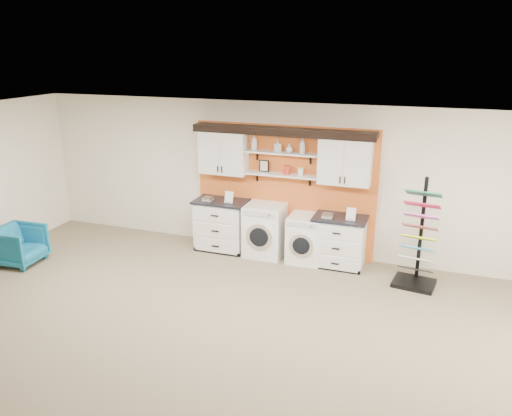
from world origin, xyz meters
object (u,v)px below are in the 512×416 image
at_px(dryer, 306,238).
at_px(armchair, 19,245).
at_px(base_cabinet_right, 339,241).
at_px(sample_rack, 417,253).
at_px(base_cabinet_left, 222,225).
at_px(washer, 265,230).

xyz_separation_m(dryer, armchair, (-4.81, -1.84, -0.08)).
height_order(base_cabinet_right, armchair, base_cabinet_right).
bearing_deg(sample_rack, base_cabinet_left, -177.49).
distance_m(base_cabinet_left, washer, 0.88).
height_order(sample_rack, armchair, sample_rack).
distance_m(washer, sample_rack, 2.73).
bearing_deg(sample_rack, armchair, -159.45).
bearing_deg(base_cabinet_right, base_cabinet_left, -180.00).
xyz_separation_m(sample_rack, armchair, (-6.74, -1.51, -0.21)).
xyz_separation_m(base_cabinet_left, washer, (0.88, -0.00, 0.00)).
distance_m(dryer, armchair, 5.15).
xyz_separation_m(washer, dryer, (0.78, 0.00, -0.06)).
relative_size(base_cabinet_left, washer, 1.02).
bearing_deg(dryer, base_cabinet_left, 179.88).
height_order(washer, dryer, washer).
distance_m(base_cabinet_right, armchair, 5.72).
bearing_deg(armchair, sample_rack, -81.37).
distance_m(base_cabinet_right, sample_rack, 1.37).
xyz_separation_m(base_cabinet_left, armchair, (-3.15, -1.85, -0.14)).
bearing_deg(dryer, sample_rack, -9.94).
bearing_deg(base_cabinet_right, washer, -179.86).
distance_m(washer, armchair, 4.43).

